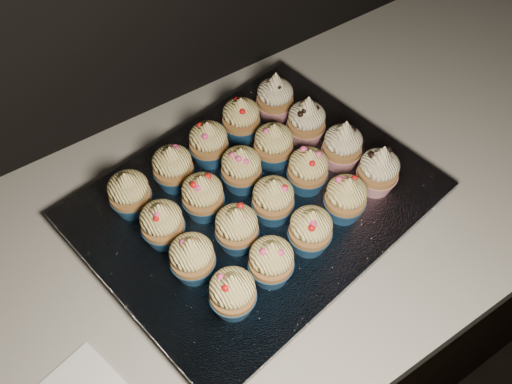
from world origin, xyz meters
The scene contains 24 objects.
cabinet centered at (0.00, 1.70, 0.43)m, with size 2.40×0.60×0.86m, color black.
worktop centered at (0.00, 1.70, 0.88)m, with size 2.44×0.64×0.04m, color beige.
baking_tray centered at (0.07, 1.70, 0.91)m, with size 0.47×0.36×0.02m, color black.
foil_lining centered at (0.07, 1.70, 0.93)m, with size 0.51×0.39×0.01m, color silver.
cupcake_0 centered at (-0.06, 1.57, 0.97)m, with size 0.06×0.06×0.08m.
cupcake_1 centered at (0.01, 1.58, 0.97)m, with size 0.06×0.06×0.08m.
cupcake_2 centered at (0.09, 1.59, 0.97)m, with size 0.06×0.06×0.08m.
cupcake_3 centered at (0.16, 1.61, 0.97)m, with size 0.06×0.06×0.08m.
cupcake_4 centered at (0.24, 1.62, 0.97)m, with size 0.06×0.06×0.10m.
cupcake_5 centered at (-0.07, 1.65, 0.97)m, with size 0.06×0.06×0.08m.
cupcake_6 centered at (0.00, 1.65, 0.97)m, with size 0.06×0.06×0.08m.
cupcake_7 centered at (0.07, 1.67, 0.97)m, with size 0.06×0.06×0.08m.
cupcake_8 centered at (0.15, 1.68, 0.97)m, with size 0.06×0.06×0.08m.
cupcake_9 centered at (0.22, 1.69, 0.97)m, with size 0.06×0.06×0.10m.
cupcake_10 centered at (-0.08, 1.72, 0.97)m, with size 0.06×0.06×0.08m.
cupcake_11 centered at (-0.01, 1.73, 0.97)m, with size 0.06×0.06×0.08m.
cupcake_12 centered at (0.07, 1.74, 0.97)m, with size 0.06×0.06×0.08m.
cupcake_13 centered at (0.13, 1.75, 0.97)m, with size 0.06×0.06×0.08m.
cupcake_14 centered at (0.21, 1.76, 0.97)m, with size 0.06×0.06×0.10m.
cupcake_15 centered at (-0.10, 1.79, 0.97)m, with size 0.06×0.06×0.08m.
cupcake_16 centered at (-0.02, 1.80, 0.97)m, with size 0.06×0.06×0.08m.
cupcake_17 centered at (0.05, 1.81, 0.97)m, with size 0.06×0.06×0.08m.
cupcake_18 centered at (0.12, 1.83, 0.97)m, with size 0.06×0.06×0.08m.
cupcake_19 centered at (0.20, 1.84, 0.97)m, with size 0.06×0.06×0.10m.
Camera 1 is at (-0.22, 1.27, 1.64)m, focal length 40.00 mm.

